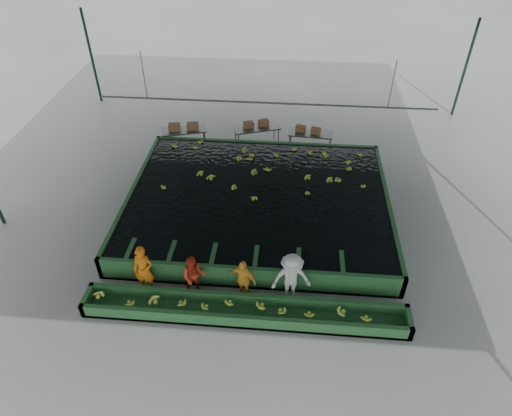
# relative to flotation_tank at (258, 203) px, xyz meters

# --- Properties ---
(ground) EXTENTS (80.00, 80.00, 0.00)m
(ground) POSITION_rel_flotation_tank_xyz_m (0.00, -1.50, -0.45)
(ground) COLOR gray
(ground) RESTS_ON ground
(shed_roof) EXTENTS (20.00, 22.00, 0.04)m
(shed_roof) POSITION_rel_flotation_tank_xyz_m (0.00, -1.50, 4.55)
(shed_roof) COLOR slate
(shed_roof) RESTS_ON shed_posts
(shed_posts) EXTENTS (20.00, 22.00, 5.00)m
(shed_posts) POSITION_rel_flotation_tank_xyz_m (0.00, -1.50, 2.05)
(shed_posts) COLOR black
(shed_posts) RESTS_ON ground
(flotation_tank) EXTENTS (10.00, 8.00, 0.90)m
(flotation_tank) POSITION_rel_flotation_tank_xyz_m (0.00, 0.00, 0.00)
(flotation_tank) COLOR #235629
(flotation_tank) RESTS_ON ground
(tank_water) EXTENTS (9.70, 7.70, 0.00)m
(tank_water) POSITION_rel_flotation_tank_xyz_m (0.00, -0.00, 0.40)
(tank_water) COLOR black
(tank_water) RESTS_ON flotation_tank
(sorting_trough) EXTENTS (10.00, 1.00, 0.50)m
(sorting_trough) POSITION_rel_flotation_tank_xyz_m (0.00, -5.10, -0.20)
(sorting_trough) COLOR #235629
(sorting_trough) RESTS_ON ground
(cableway_rail) EXTENTS (0.08, 0.08, 14.00)m
(cableway_rail) POSITION_rel_flotation_tank_xyz_m (0.00, 3.50, 2.55)
(cableway_rail) COLOR #59605B
(cableway_rail) RESTS_ON shed_roof
(rail_hanger_left) EXTENTS (0.04, 0.04, 2.00)m
(rail_hanger_left) POSITION_rel_flotation_tank_xyz_m (-5.00, 3.50, 3.55)
(rail_hanger_left) COLOR #59605B
(rail_hanger_left) RESTS_ON shed_roof
(rail_hanger_right) EXTENTS (0.04, 0.04, 2.00)m
(rail_hanger_right) POSITION_rel_flotation_tank_xyz_m (5.00, 3.50, 3.55)
(rail_hanger_right) COLOR #59605B
(rail_hanger_right) RESTS_ON shed_roof
(worker_a) EXTENTS (0.69, 0.48, 1.80)m
(worker_a) POSITION_rel_flotation_tank_xyz_m (-3.27, -4.30, 0.45)
(worker_a) COLOR orange
(worker_a) RESTS_ON ground
(worker_b) EXTENTS (0.82, 0.68, 1.53)m
(worker_b) POSITION_rel_flotation_tank_xyz_m (-1.68, -4.30, 0.32)
(worker_b) COLOR #B82D16
(worker_b) RESTS_ON ground
(worker_c) EXTENTS (0.98, 0.69, 1.54)m
(worker_c) POSITION_rel_flotation_tank_xyz_m (-0.12, -4.30, 0.32)
(worker_c) COLOR gold
(worker_c) RESTS_ON ground
(worker_d) EXTENTS (1.32, 0.90, 1.89)m
(worker_d) POSITION_rel_flotation_tank_xyz_m (1.38, -4.30, 0.49)
(worker_d) COLOR silver
(worker_d) RESTS_ON ground
(packing_table_left) EXTENTS (2.21, 1.37, 0.94)m
(packing_table_left) POSITION_rel_flotation_tank_xyz_m (-3.89, 4.64, 0.02)
(packing_table_left) COLOR #59605B
(packing_table_left) RESTS_ON ground
(packing_table_mid) EXTENTS (2.30, 1.50, 0.98)m
(packing_table_mid) POSITION_rel_flotation_tank_xyz_m (-0.50, 5.11, 0.04)
(packing_table_mid) COLOR #59605B
(packing_table_mid) RESTS_ON ground
(packing_table_right) EXTENTS (2.12, 0.98, 0.94)m
(packing_table_right) POSITION_rel_flotation_tank_xyz_m (2.04, 4.86, 0.02)
(packing_table_right) COLOR #59605B
(packing_table_right) RESTS_ON ground
(box_stack_left) EXTENTS (1.43, 0.61, 0.30)m
(box_stack_left) POSITION_rel_flotation_tank_xyz_m (-3.89, 4.65, 0.49)
(box_stack_left) COLOR brown
(box_stack_left) RESTS_ON packing_table_left
(box_stack_mid) EXTENTS (1.24, 0.75, 0.26)m
(box_stack_mid) POSITION_rel_flotation_tank_xyz_m (-0.54, 5.19, 0.53)
(box_stack_mid) COLOR brown
(box_stack_mid) RESTS_ON packing_table_mid
(box_stack_right) EXTENTS (1.20, 0.55, 0.25)m
(box_stack_right) POSITION_rel_flotation_tank_xyz_m (1.91, 4.91, 0.49)
(box_stack_right) COLOR brown
(box_stack_right) RESTS_ON packing_table_right
(floating_bananas) EXTENTS (8.58, 5.85, 0.12)m
(floating_bananas) POSITION_rel_flotation_tank_xyz_m (0.00, 0.80, 0.40)
(floating_bananas) COLOR #B0CB3A
(floating_bananas) RESTS_ON tank_water
(trough_bananas) EXTENTS (9.26, 0.62, 0.12)m
(trough_bananas) POSITION_rel_flotation_tank_xyz_m (0.00, -5.10, -0.05)
(trough_bananas) COLOR #B0CB3A
(trough_bananas) RESTS_ON sorting_trough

